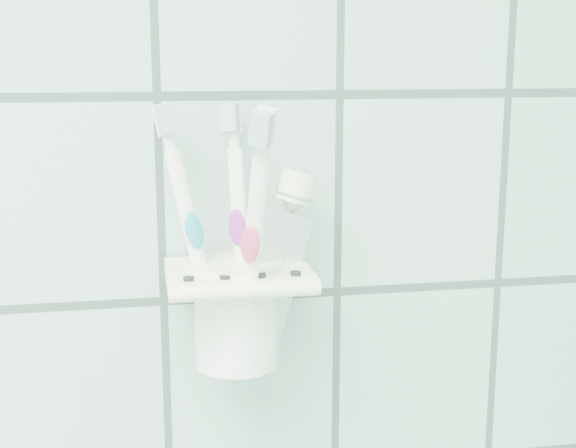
{
  "coord_description": "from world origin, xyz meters",
  "views": [
    {
      "loc": [
        0.58,
        0.56,
        1.45
      ],
      "look_at": [
        0.68,
        1.1,
        1.33
      ],
      "focal_mm": 50.0,
      "sensor_mm": 36.0,
      "label": 1
    }
  ],
  "objects_px": {
    "toothbrush_blue": "(246,232)",
    "toothbrush_orange": "(240,227)",
    "toothbrush_pink": "(220,232)",
    "toothpaste_tube": "(251,248)",
    "holder_bracket": "(238,277)",
    "cup": "(236,309)"
  },
  "relations": [
    {
      "from": "toothpaste_tube",
      "to": "toothbrush_blue",
      "type": "bearing_deg",
      "value": -135.36
    },
    {
      "from": "holder_bracket",
      "to": "toothbrush_orange",
      "type": "relative_size",
      "value": 0.53
    },
    {
      "from": "toothbrush_orange",
      "to": "toothpaste_tube",
      "type": "height_order",
      "value": "toothbrush_orange"
    },
    {
      "from": "holder_bracket",
      "to": "toothbrush_pink",
      "type": "bearing_deg",
      "value": -157.65
    },
    {
      "from": "toothbrush_orange",
      "to": "toothpaste_tube",
      "type": "relative_size",
      "value": 1.31
    },
    {
      "from": "toothbrush_pink",
      "to": "toothbrush_orange",
      "type": "relative_size",
      "value": 0.97
    },
    {
      "from": "toothbrush_orange",
      "to": "toothbrush_blue",
      "type": "bearing_deg",
      "value": 74.14
    },
    {
      "from": "toothbrush_pink",
      "to": "toothpaste_tube",
      "type": "distance_m",
      "value": 0.03
    },
    {
      "from": "holder_bracket",
      "to": "toothpaste_tube",
      "type": "height_order",
      "value": "toothpaste_tube"
    },
    {
      "from": "holder_bracket",
      "to": "toothbrush_blue",
      "type": "relative_size",
      "value": 0.55
    },
    {
      "from": "toothbrush_pink",
      "to": "toothpaste_tube",
      "type": "bearing_deg",
      "value": -2.9
    },
    {
      "from": "holder_bracket",
      "to": "toothbrush_blue",
      "type": "xyz_separation_m",
      "value": [
        0.01,
        -0.0,
        0.04
      ]
    },
    {
      "from": "holder_bracket",
      "to": "cup",
      "type": "bearing_deg",
      "value": 113.45
    },
    {
      "from": "holder_bracket",
      "to": "toothpaste_tube",
      "type": "xyz_separation_m",
      "value": [
        0.01,
        0.0,
        0.02
      ]
    },
    {
      "from": "toothbrush_pink",
      "to": "toothbrush_blue",
      "type": "distance_m",
      "value": 0.02
    },
    {
      "from": "toothbrush_pink",
      "to": "toothbrush_orange",
      "type": "height_order",
      "value": "toothbrush_orange"
    },
    {
      "from": "cup",
      "to": "toothbrush_blue",
      "type": "xyz_separation_m",
      "value": [
        0.01,
        -0.01,
        0.06
      ]
    },
    {
      "from": "cup",
      "to": "toothbrush_orange",
      "type": "xyz_separation_m",
      "value": [
        0.0,
        -0.01,
        0.07
      ]
    },
    {
      "from": "toothpaste_tube",
      "to": "cup",
      "type": "bearing_deg",
      "value": 163.22
    },
    {
      "from": "toothbrush_blue",
      "to": "toothbrush_orange",
      "type": "relative_size",
      "value": 0.96
    },
    {
      "from": "cup",
      "to": "toothbrush_pink",
      "type": "distance_m",
      "value": 0.07
    },
    {
      "from": "toothbrush_blue",
      "to": "toothbrush_orange",
      "type": "xyz_separation_m",
      "value": [
        -0.01,
        -0.01,
        0.01
      ]
    }
  ]
}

